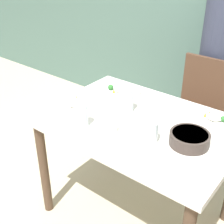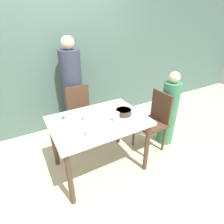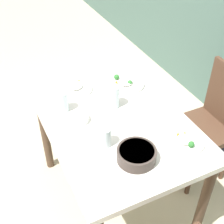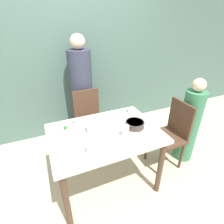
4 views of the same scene
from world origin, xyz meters
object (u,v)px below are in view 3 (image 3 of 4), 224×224
(chair_adult_spot, at_px, (210,122))
(bowl_curry, at_px, (136,154))
(plate_rice_adult, at_px, (125,83))
(glass_water_tall, at_px, (62,101))

(chair_adult_spot, bearing_deg, bowl_curry, -69.80)
(bowl_curry, bearing_deg, chair_adult_spot, 110.20)
(plate_rice_adult, distance_m, glass_water_tall, 0.49)
(bowl_curry, distance_m, glass_water_tall, 0.60)
(chair_adult_spot, height_order, plate_rice_adult, chair_adult_spot)
(bowl_curry, bearing_deg, plate_rice_adult, 157.11)
(plate_rice_adult, xyz_separation_m, glass_water_tall, (0.08, -0.48, 0.05))
(bowl_curry, bearing_deg, glass_water_tall, -159.46)
(glass_water_tall, bearing_deg, plate_rice_adult, 99.53)
(bowl_curry, xyz_separation_m, glass_water_tall, (-0.56, -0.21, 0.03))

